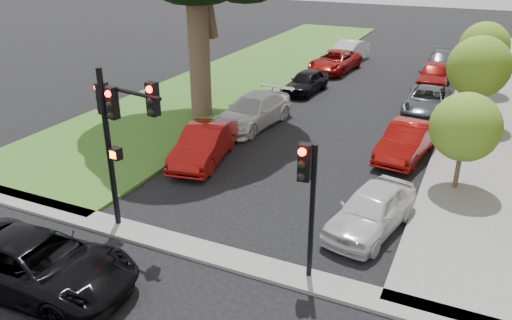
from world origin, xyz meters
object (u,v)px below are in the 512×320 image
at_px(small_tree_b, 479,67).
at_px(car_parked_0, 371,210).
at_px(small_tree_a, 465,127).
at_px(car_parked_7, 306,82).
at_px(car_parked_9, 348,52).
at_px(car_parked_1, 407,141).
at_px(car_cross_near, 38,264).
at_px(car_parked_6, 253,111).
at_px(traffic_signal_secondary, 308,188).
at_px(car_parked_4, 442,62).
at_px(car_parked_5, 204,144).
at_px(car_parked_8, 335,61).
at_px(car_parked_3, 434,75).
at_px(small_tree_c, 484,46).
at_px(car_parked_2, 427,100).
at_px(traffic_signal_main, 117,123).

bearing_deg(small_tree_b, car_parked_0, -100.50).
relative_size(small_tree_a, car_parked_0, 0.88).
distance_m(car_parked_7, car_parked_9, 9.76).
relative_size(car_parked_1, car_parked_9, 0.96).
distance_m(car_cross_near, car_parked_6, 14.36).
distance_m(small_tree_a, traffic_signal_secondary, 8.32).
bearing_deg(car_parked_4, car_parked_5, -113.33).
height_order(car_parked_4, car_parked_5, car_parked_5).
distance_m(car_parked_8, car_parked_9, 3.62).
distance_m(car_parked_4, car_parked_7, 11.74).
bearing_deg(car_parked_1, car_parked_3, 98.77).
height_order(car_parked_0, car_parked_1, car_parked_1).
bearing_deg(small_tree_c, car_parked_5, -121.54).
bearing_deg(small_tree_c, car_parked_8, 170.44).
bearing_deg(car_parked_6, car_parked_0, -37.55).
xyz_separation_m(car_cross_near, car_parked_9, (0.03, 31.07, 0.02)).
bearing_deg(car_parked_2, car_parked_4, 91.21).
relative_size(traffic_signal_main, car_parked_8, 1.00).
bearing_deg(car_parked_0, car_cross_near, -126.23).
relative_size(traffic_signal_main, traffic_signal_secondary, 1.31).
height_order(small_tree_b, car_parked_3, small_tree_b).
height_order(car_parked_2, car_parked_4, car_parked_4).
distance_m(small_tree_b, car_cross_near, 21.61).
relative_size(small_tree_a, car_parked_1, 0.83).
bearing_deg(traffic_signal_main, car_parked_7, 90.49).
distance_m(car_parked_1, car_parked_3, 12.70).
distance_m(car_parked_1, car_parked_4, 17.20).
relative_size(car_parked_4, car_parked_5, 1.03).
bearing_deg(small_tree_b, car_parked_4, 103.02).
relative_size(small_tree_a, traffic_signal_secondary, 0.94).
relative_size(small_tree_a, traffic_signal_main, 0.71).
bearing_deg(car_parked_1, car_parked_6, -179.12).
height_order(small_tree_a, car_parked_4, small_tree_a).
relative_size(small_tree_c, car_parked_8, 0.81).
distance_m(car_parked_0, car_parked_4, 23.89).
height_order(car_parked_1, car_parked_5, car_parked_5).
relative_size(small_tree_c, car_parked_5, 0.92).
xyz_separation_m(car_parked_0, car_parked_5, (-7.81, 2.55, 0.04)).
bearing_deg(small_tree_b, car_parked_2, 150.80).
relative_size(car_cross_near, car_parked_7, 1.35).
height_order(small_tree_c, car_parked_6, small_tree_c).
bearing_deg(car_parked_9, car_parked_2, -45.75).
xyz_separation_m(car_cross_near, car_parked_7, (0.06, 21.31, -0.07)).
distance_m(small_tree_b, car_parked_1, 6.49).
xyz_separation_m(car_parked_2, car_parked_3, (-0.34, 5.77, 0.11)).
distance_m(car_parked_2, car_parked_7, 7.46).
relative_size(small_tree_b, car_parked_8, 0.85).
relative_size(car_parked_5, car_parked_9, 0.99).
bearing_deg(car_cross_near, car_parked_8, -3.34).
relative_size(car_parked_1, car_parked_2, 0.93).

